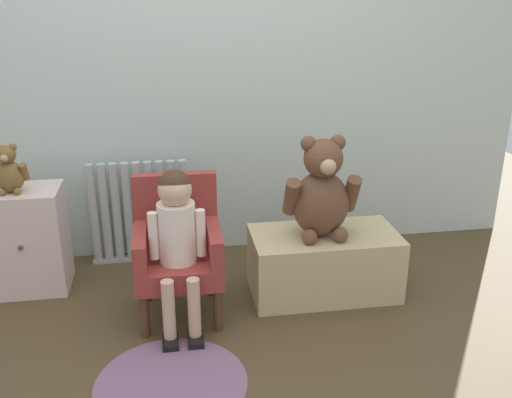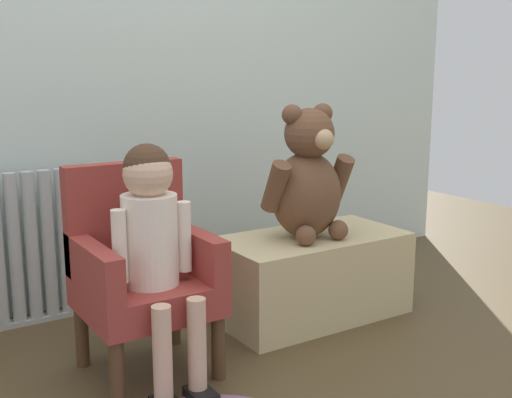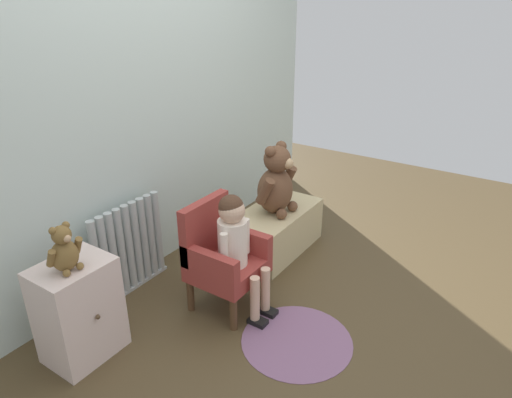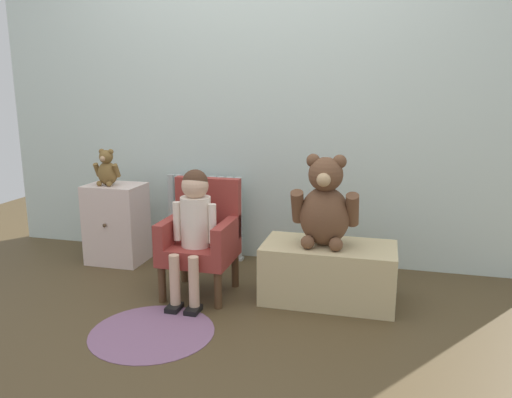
{
  "view_description": "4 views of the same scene",
  "coord_description": "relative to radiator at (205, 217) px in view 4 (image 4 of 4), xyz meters",
  "views": [
    {
      "loc": [
        -0.17,
        -1.92,
        1.49
      ],
      "look_at": [
        0.22,
        0.53,
        0.56
      ],
      "focal_mm": 40.0,
      "sensor_mm": 36.0,
      "label": 1
    },
    {
      "loc": [
        -0.9,
        -1.31,
        0.96
      ],
      "look_at": [
        0.29,
        0.54,
        0.51
      ],
      "focal_mm": 45.0,
      "sensor_mm": 36.0,
      "label": 2
    },
    {
      "loc": [
        -1.97,
        -0.92,
        1.74
      ],
      "look_at": [
        0.21,
        0.53,
        0.57
      ],
      "focal_mm": 32.0,
      "sensor_mm": 36.0,
      "label": 3
    },
    {
      "loc": [
        0.86,
        -2.07,
        1.17
      ],
      "look_at": [
        0.18,
        0.52,
        0.58
      ],
      "focal_mm": 35.0,
      "sensor_mm": 36.0,
      "label": 4
    }
  ],
  "objects": [
    {
      "name": "back_wall",
      "position": [
        0.35,
        0.12,
        0.91
      ],
      "size": [
        3.8,
        0.05,
        2.4
      ],
      "primitive_type": "cube",
      "color": "silver",
      "rests_on": "ground_plane"
    },
    {
      "name": "child_figure",
      "position": [
        0.2,
        -0.69,
        0.19
      ],
      "size": [
        0.25,
        0.35,
        0.74
      ],
      "color": "#F1E1D0",
      "rests_on": "ground_plane"
    },
    {
      "name": "small_dresser",
      "position": [
        -0.55,
        -0.23,
        -0.02
      ],
      "size": [
        0.37,
        0.31,
        0.54
      ],
      "color": "beige",
      "rests_on": "ground_plane"
    },
    {
      "name": "floor_rug",
      "position": [
        0.14,
        -1.13,
        -0.29
      ],
      "size": [
        0.61,
        0.61,
        0.01
      ],
      "primitive_type": "cylinder",
      "color": "slate",
      "rests_on": "ground_plane"
    },
    {
      "name": "low_bench",
      "position": [
        0.93,
        -0.52,
        -0.13
      ],
      "size": [
        0.73,
        0.39,
        0.33
      ],
      "primitive_type": "cube",
      "color": "tan",
      "rests_on": "ground_plane"
    },
    {
      "name": "small_teddy_bear",
      "position": [
        -0.58,
        -0.26,
        0.36
      ],
      "size": [
        0.18,
        0.12,
        0.24
      ],
      "color": "brown",
      "rests_on": "small_dresser"
    },
    {
      "name": "radiator",
      "position": [
        0.0,
        0.0,
        0.0
      ],
      "size": [
        0.56,
        0.05,
        0.59
      ],
      "color": "#AFB6B5",
      "rests_on": "ground_plane"
    },
    {
      "name": "child_armchair",
      "position": [
        0.2,
        -0.58,
        0.04
      ],
      "size": [
        0.39,
        0.38,
        0.66
      ],
      "color": "maroon",
      "rests_on": "ground_plane"
    },
    {
      "name": "ground_plane",
      "position": [
        0.35,
        -1.11,
        -0.29
      ],
      "size": [
        6.0,
        6.0,
        0.0
      ],
      "primitive_type": "plane",
      "color": "#4B3B23"
    },
    {
      "name": "large_teddy_bear",
      "position": [
        0.9,
        -0.53,
        0.26
      ],
      "size": [
        0.37,
        0.26,
        0.51
      ],
      "color": "brown",
      "rests_on": "low_bench"
    }
  ]
}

